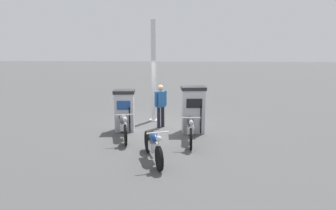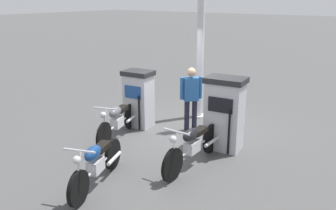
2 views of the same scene
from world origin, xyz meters
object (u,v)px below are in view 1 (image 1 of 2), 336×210
at_px(fuel_pump_far, 193,109).
at_px(attendant_person, 161,103).
at_px(motorcycle_far_pump, 190,128).
at_px(canopy_support_pole, 154,73).
at_px(motorcycle_extra, 153,145).
at_px(motorcycle_near_pump, 123,125).
at_px(fuel_pump_near, 125,110).

height_order(fuel_pump_far, attendant_person, fuel_pump_far).
distance_m(motorcycle_far_pump, canopy_support_pole, 3.47).
relative_size(motorcycle_extra, canopy_support_pole, 0.46).
bearing_deg(motorcycle_near_pump, fuel_pump_far, 113.41).
relative_size(motorcycle_near_pump, motorcycle_extra, 1.08).
height_order(motorcycle_near_pump, motorcycle_extra, motorcycle_near_pump).
xyz_separation_m(fuel_pump_far, canopy_support_pole, (-1.60, -1.61, 1.13)).
distance_m(fuel_pump_far, canopy_support_pole, 2.53).
distance_m(fuel_pump_near, fuel_pump_far, 2.48).
height_order(fuel_pump_near, motorcycle_extra, fuel_pump_near).
bearing_deg(fuel_pump_near, attendant_person, 113.50).
distance_m(fuel_pump_far, attendant_person, 1.34).
distance_m(fuel_pump_far, motorcycle_near_pump, 2.53).
xyz_separation_m(fuel_pump_near, motorcycle_far_pump, (1.15, 2.38, -0.29)).
distance_m(motorcycle_near_pump, attendant_person, 1.94).
bearing_deg(canopy_support_pole, motorcycle_near_pump, -15.03).
relative_size(motorcycle_near_pump, canopy_support_pole, 0.50).
height_order(motorcycle_far_pump, attendant_person, attendant_person).
height_order(fuel_pump_far, canopy_support_pole, canopy_support_pole).
distance_m(motorcycle_near_pump, motorcycle_extra, 2.21).
relative_size(motorcycle_near_pump, motorcycle_far_pump, 0.93).
height_order(fuel_pump_near, fuel_pump_far, fuel_pump_far).
distance_m(motorcycle_near_pump, canopy_support_pole, 3.07).
relative_size(fuel_pump_near, attendant_person, 0.92).
bearing_deg(fuel_pump_near, motorcycle_far_pump, 64.24).
bearing_deg(fuel_pump_far, attendant_person, -114.23).
xyz_separation_m(attendant_person, canopy_support_pole, (-1.05, -0.39, 1.03)).
height_order(fuel_pump_far, motorcycle_extra, fuel_pump_far).
height_order(fuel_pump_far, motorcycle_near_pump, fuel_pump_far).
relative_size(motorcycle_extra, attendant_person, 1.16).
xyz_separation_m(motorcycle_near_pump, motorcycle_far_pump, (0.15, 2.21, -0.02)).
bearing_deg(attendant_person, fuel_pump_near, -66.50).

